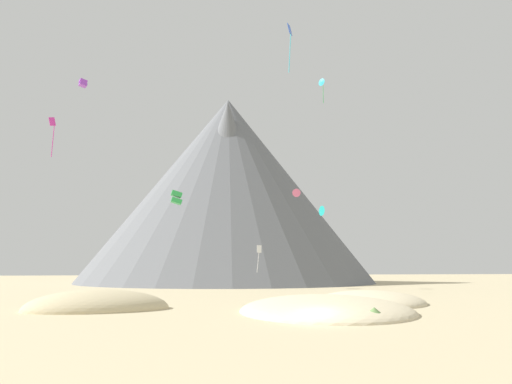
# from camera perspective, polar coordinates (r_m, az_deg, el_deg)

# --- Properties ---
(ground_plane) EXTENTS (400.00, 400.00, 0.00)m
(ground_plane) POSITION_cam_1_polar(r_m,az_deg,el_deg) (35.99, 7.00, -14.63)
(ground_plane) COLOR #CCBA8E
(dune_foreground_left) EXTENTS (18.87, 24.17, 2.76)m
(dune_foreground_left) POSITION_cam_1_polar(r_m,az_deg,el_deg) (45.35, 7.89, -13.33)
(dune_foreground_left) COLOR beige
(dune_foreground_left) RESTS_ON ground_plane
(dune_foreground_right) EXTENTS (16.93, 20.62, 2.62)m
(dune_foreground_right) POSITION_cam_1_polar(r_m,az_deg,el_deg) (56.63, 12.77, -12.22)
(dune_foreground_right) COLOR beige
(dune_foreground_right) RESTS_ON ground_plane
(dune_midground) EXTENTS (14.52, 11.32, 3.68)m
(dune_midground) POSITION_cam_1_polar(r_m,az_deg,el_deg) (48.71, -17.63, -12.68)
(dune_midground) COLOR #CCBA8E
(dune_midground) RESTS_ON ground_plane
(bush_scatter_east) EXTENTS (3.19, 3.19, 1.03)m
(bush_scatter_east) POSITION_cam_1_polar(r_m,az_deg,el_deg) (37.46, 13.34, -13.43)
(bush_scatter_east) COLOR #668C4C
(bush_scatter_east) RESTS_ON ground_plane
(bush_far_right) EXTENTS (1.40, 1.40, 0.47)m
(bush_far_right) POSITION_cam_1_polar(r_m,az_deg,el_deg) (41.32, -0.43, -13.56)
(bush_far_right) COLOR #386633
(bush_far_right) RESTS_ON ground_plane
(bush_near_left) EXTENTS (2.84, 2.84, 1.09)m
(bush_near_left) POSITION_cam_1_polar(r_m,az_deg,el_deg) (59.08, 10.36, -11.60)
(bush_near_left) COLOR #386633
(bush_near_left) RESTS_ON ground_plane
(rock_massif) EXTENTS (78.50, 78.50, 46.52)m
(rock_massif) POSITION_cam_1_polar(r_m,az_deg,el_deg) (125.05, -3.12, 0.16)
(rock_massif) COLOR slate
(rock_massif) RESTS_ON ground_plane
(kite_violet_high) EXTENTS (1.80, 1.75, 1.44)m
(kite_violet_high) POSITION_cam_1_polar(r_m,az_deg,el_deg) (100.92, -19.12, 11.64)
(kite_violet_high) COLOR purple
(kite_cyan_high) EXTENTS (0.85, 1.16, 3.96)m
(kite_cyan_high) POSITION_cam_1_polar(r_m,az_deg,el_deg) (81.33, 7.47, 12.22)
(kite_cyan_high) COLOR #33BCDB
(kite_green_low) EXTENTS (1.32, 1.22, 1.59)m
(kite_green_low) POSITION_cam_1_polar(r_m,az_deg,el_deg) (56.25, -9.05, -0.63)
(kite_green_low) COLOR green
(kite_rainbow_mid) EXTENTS (1.31, 0.55, 1.28)m
(kite_rainbow_mid) POSITION_cam_1_polar(r_m,az_deg,el_deg) (76.64, 4.63, -0.11)
(kite_rainbow_mid) COLOR #E5668C
(kite_magenta_mid) EXTENTS (0.76, 0.37, 4.41)m
(kite_magenta_mid) POSITION_cam_1_polar(r_m,az_deg,el_deg) (58.45, -22.19, 6.65)
(kite_magenta_mid) COLOR #D1339E
(kite_blue_high) EXTENTS (0.81, 0.89, 5.76)m
(kite_blue_high) POSITION_cam_1_polar(r_m,az_deg,el_deg) (60.11, 3.86, 17.31)
(kite_blue_high) COLOR blue
(kite_teal_low) EXTENTS (0.78, 1.81, 1.82)m
(kite_teal_low) POSITION_cam_1_polar(r_m,az_deg,el_deg) (90.26, 7.55, -2.14)
(kite_teal_low) COLOR teal
(kite_white_low) EXTENTS (0.88, 0.37, 4.78)m
(kite_white_low) POSITION_cam_1_polar(r_m,az_deg,el_deg) (88.46, 0.33, -6.89)
(kite_white_low) COLOR white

